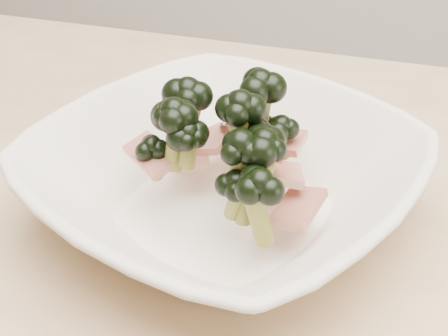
{
  "coord_description": "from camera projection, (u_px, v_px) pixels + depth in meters",
  "views": [
    {
      "loc": [
        0.01,
        -0.37,
        1.09
      ],
      "look_at": [
        -0.12,
        0.03,
        0.8
      ],
      "focal_mm": 50.0,
      "sensor_mm": 36.0,
      "label": 1
    }
  ],
  "objects": [
    {
      "name": "broccoli_dish",
      "position": [
        224.0,
        175.0,
        0.52
      ],
      "size": [
        0.4,
        0.4,
        0.13
      ],
      "color": "silver",
      "rests_on": "dining_table"
    }
  ]
}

